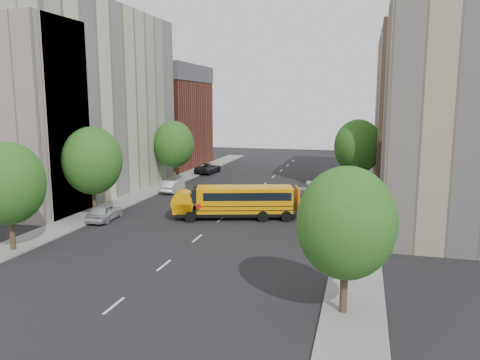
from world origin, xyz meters
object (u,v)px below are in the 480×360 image
at_px(safari_truck, 324,194).
at_px(parked_car_4, 343,183).
at_px(street_tree_3, 346,223).
at_px(street_tree_5, 359,141).
at_px(school_bus, 235,200).
at_px(parked_car_2, 208,168).
at_px(street_tree_4, 358,147).
at_px(street_tree_0, 8,184).
at_px(street_tree_2, 174,144).
at_px(parked_car_1, 173,186).
at_px(street_tree_1, 92,161).
at_px(parked_car_0, 105,212).

distance_m(safari_truck, parked_car_4, 9.53).
bearing_deg(street_tree_3, street_tree_5, 90.00).
height_order(school_bus, parked_car_2, school_bus).
bearing_deg(street_tree_3, street_tree_4, 90.00).
relative_size(street_tree_0, street_tree_5, 0.99).
bearing_deg(street_tree_2, parked_car_1, -68.94).
relative_size(street_tree_3, parked_car_2, 1.36).
xyz_separation_m(street_tree_0, street_tree_1, (0.00, 10.00, 0.31)).
bearing_deg(street_tree_3, street_tree_0, 169.70).
xyz_separation_m(street_tree_5, safari_truck, (-2.86, -20.64, -3.49)).
xyz_separation_m(parked_car_0, parked_car_2, (-0.12, 27.65, -0.01)).
bearing_deg(street_tree_0, safari_truck, 45.33).
bearing_deg(street_tree_4, school_bus, -122.57).
bearing_deg(street_tree_1, street_tree_0, -90.00).
height_order(street_tree_3, parked_car_1, street_tree_3).
relative_size(street_tree_1, street_tree_5, 1.05).
height_order(street_tree_4, safari_truck, street_tree_4).
xyz_separation_m(street_tree_0, street_tree_4, (22.00, 28.00, 0.43)).
relative_size(street_tree_1, safari_truck, 1.43).
bearing_deg(parked_car_0, school_bus, -166.38).
relative_size(street_tree_3, parked_car_1, 1.77).
relative_size(street_tree_0, parked_car_2, 1.42).
height_order(street_tree_0, parked_car_2, street_tree_0).
relative_size(street_tree_3, parked_car_0, 1.65).
distance_m(street_tree_0, street_tree_4, 35.61).
xyz_separation_m(street_tree_3, street_tree_4, (0.00, 32.00, 0.62)).
xyz_separation_m(street_tree_3, safari_truck, (-2.86, 23.36, -3.24)).
relative_size(street_tree_2, safari_truck, 1.40).
distance_m(street_tree_5, parked_car_4, 11.98).
bearing_deg(parked_car_2, school_bus, 117.47).
distance_m(street_tree_5, safari_truck, 21.12).
relative_size(street_tree_5, parked_car_1, 1.87).
relative_size(street_tree_0, parked_car_4, 1.62).
distance_m(street_tree_2, street_tree_5, 25.06).
bearing_deg(parked_car_0, parked_car_1, -97.55).
xyz_separation_m(street_tree_1, parked_car_4, (20.53, 18.78, -4.17)).
height_order(street_tree_0, street_tree_1, street_tree_1).
bearing_deg(street_tree_5, street_tree_4, -90.00).
distance_m(street_tree_3, safari_truck, 23.76).
bearing_deg(parked_car_0, safari_truck, -154.33).
xyz_separation_m(street_tree_4, parked_car_1, (-19.80, -5.71, -4.42)).
bearing_deg(street_tree_1, parked_car_2, 86.92).
xyz_separation_m(school_bus, parked_car_1, (-9.93, 9.74, -0.94)).
distance_m(street_tree_4, school_bus, 18.67).
distance_m(street_tree_1, street_tree_4, 28.43).
height_order(school_bus, parked_car_1, school_bus).
bearing_deg(street_tree_2, street_tree_5, 28.61).
xyz_separation_m(street_tree_1, parked_car_2, (1.43, 26.68, -4.23)).
xyz_separation_m(street_tree_2, parked_car_0, (1.56, -18.97, -4.09)).
bearing_deg(parked_car_2, parked_car_0, 93.82).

